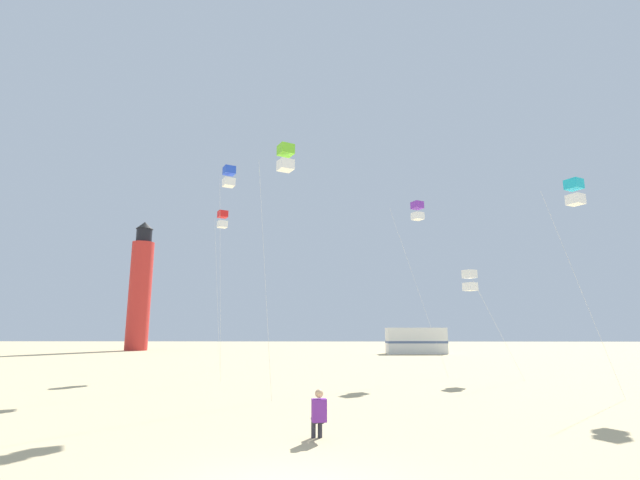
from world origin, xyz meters
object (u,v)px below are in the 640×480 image
object	(u,v)px
kite_flyer_standing	(319,413)
kite_box_lime	(286,158)
kite_box_violet	(417,211)
kite_box_scarlet	(222,220)
lighthouse_distant	(140,289)
kite_box_blue	(229,177)
rv_van_white	(416,341)
kite_box_cyan	(575,192)
kite_box_white	(470,280)

from	to	relation	value
kite_flyer_standing	kite_box_lime	world-z (taller)	kite_box_lime
kite_box_violet	kite_box_scarlet	xyz separation A→B (m)	(-12.71, 2.20, 0.06)
kite_flyer_standing	kite_box_lime	size ratio (longest dim) A/B	0.11
lighthouse_distant	kite_box_blue	bearing A→B (deg)	-61.33
kite_box_blue	kite_box_lime	world-z (taller)	kite_box_blue
lighthouse_distant	rv_van_white	world-z (taller)	lighthouse_distant
kite_box_scarlet	kite_box_cyan	bearing A→B (deg)	-29.90
kite_box_white	rv_van_white	distance (m)	26.75
kite_flyer_standing	kite_box_scarlet	xyz separation A→B (m)	(-7.03, 18.68, 9.26)
kite_box_blue	kite_box_lime	bearing A→B (deg)	-57.04
kite_box_violet	kite_box_white	world-z (taller)	kite_box_violet
kite_box_violet	rv_van_white	xyz separation A→B (m)	(3.86, 24.09, -8.42)
kite_box_white	kite_box_scarlet	distance (m)	16.33
kite_box_cyan	kite_box_white	bearing A→B (deg)	117.69
kite_flyer_standing	kite_box_cyan	world-z (taller)	kite_box_cyan
kite_box_lime	kite_box_white	bearing A→B (deg)	35.80
rv_van_white	kite_box_violet	bearing A→B (deg)	-102.01
rv_van_white	kite_box_blue	bearing A→B (deg)	-121.38
kite_box_lime	kite_box_blue	bearing A→B (deg)	122.96
kite_box_lime	kite_flyer_standing	bearing A→B (deg)	-77.33
kite_flyer_standing	kite_box_blue	world-z (taller)	kite_box_blue
kite_flyer_standing	kite_box_scarlet	world-z (taller)	kite_box_scarlet
kite_box_scarlet	kite_flyer_standing	bearing A→B (deg)	-69.39
kite_box_white	kite_box_blue	xyz separation A→B (m)	(-13.35, -1.11, 5.72)
kite_box_white	kite_box_lime	size ratio (longest dim) A/B	0.56
kite_box_lime	kite_box_scarlet	bearing A→B (deg)	115.25
kite_flyer_standing	kite_box_cyan	bearing A→B (deg)	-154.35
kite_flyer_standing	kite_box_lime	bearing A→B (deg)	-88.63
kite_box_cyan	kite_box_lime	size ratio (longest dim) A/B	0.87
kite_box_white	kite_box_scarlet	bearing A→B (deg)	163.17
kite_box_blue	kite_box_violet	bearing A→B (deg)	17.29
kite_flyer_standing	lighthouse_distant	xyz separation A→B (m)	(-24.65, 48.26, 7.22)
kite_flyer_standing	kite_box_cyan	size ratio (longest dim) A/B	0.13
kite_flyer_standing	kite_box_scarlet	distance (m)	22.00
kite_box_lime	kite_box_cyan	bearing A→B (deg)	4.79
kite_box_violet	lighthouse_distant	size ratio (longest dim) A/B	0.62
kite_box_blue	lighthouse_distant	size ratio (longest dim) A/B	0.69
kite_box_scarlet	rv_van_white	bearing A→B (deg)	52.87
kite_box_violet	kite_box_cyan	xyz separation A→B (m)	(5.34, -8.19, -1.32)
lighthouse_distant	kite_box_scarlet	bearing A→B (deg)	-59.21
kite_box_violet	kite_box_blue	world-z (taller)	kite_box_blue
kite_box_violet	lighthouse_distant	world-z (taller)	lighthouse_distant
kite_flyer_standing	lighthouse_distant	bearing A→B (deg)	-74.24
kite_box_scarlet	rv_van_white	world-z (taller)	kite_box_scarlet
kite_box_white	kite_box_lime	bearing A→B (deg)	-144.20
kite_box_blue	rv_van_white	world-z (taller)	kite_box_blue
kite_box_cyan	kite_flyer_standing	bearing A→B (deg)	-143.06
kite_box_scarlet	kite_box_cyan	xyz separation A→B (m)	(18.06, -10.39, -1.39)
lighthouse_distant	kite_box_violet	bearing A→B (deg)	-46.32
kite_flyer_standing	kite_box_white	distance (m)	16.88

